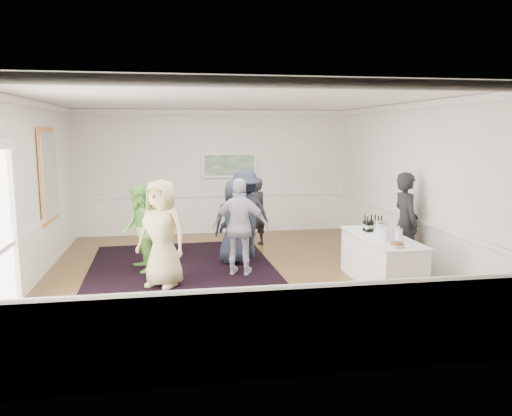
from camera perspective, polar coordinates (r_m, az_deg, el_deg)
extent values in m
plane|color=brown|center=(9.38, -2.63, -7.64)|extent=(8.00, 8.00, 0.00)
cube|color=white|center=(9.02, -2.77, 12.26)|extent=(7.00, 8.00, 0.02)
cube|color=white|center=(9.31, -24.61, 1.50)|extent=(0.02, 8.00, 3.20)
cube|color=white|center=(10.10, 17.45, 2.40)|extent=(0.02, 8.00, 3.20)
cube|color=white|center=(13.02, -4.84, 4.12)|extent=(7.00, 0.02, 3.20)
cube|color=white|center=(5.16, 2.70, -2.99)|extent=(7.00, 0.02, 3.20)
cube|color=#F6A748|center=(10.54, -22.64, 3.47)|extent=(0.04, 1.25, 1.85)
cube|color=white|center=(10.53, -22.52, 3.48)|extent=(0.01, 1.05, 1.65)
cube|color=white|center=(8.32, -25.85, -2.15)|extent=(0.10, 0.14, 2.40)
cube|color=white|center=(13.00, -3.06, 4.93)|extent=(1.44, 0.05, 0.66)
cube|color=#256331|center=(12.97, -3.05, 4.92)|extent=(1.30, 0.01, 0.52)
cube|color=black|center=(9.73, -8.41, -7.06)|extent=(3.68, 4.75, 0.02)
cube|color=white|center=(9.00, 14.11, -5.87)|extent=(0.74, 2.04, 0.83)
cube|color=white|center=(8.90, 14.21, -3.24)|extent=(0.80, 2.10, 0.02)
imported|color=black|center=(9.71, 16.71, -1.67)|extent=(0.46, 0.70, 1.90)
imported|color=tan|center=(8.64, -10.73, -2.89)|extent=(1.08, 0.98, 1.85)
imported|color=#70C04D|center=(9.67, -13.17, -2.33)|extent=(0.80, 0.93, 1.65)
imported|color=silver|center=(9.18, -1.78, -2.20)|extent=(1.14, 0.75, 1.81)
imported|color=#202635|center=(10.43, -1.21, -0.73)|extent=(1.37, 1.11, 1.85)
imported|color=black|center=(11.59, -0.05, -0.45)|extent=(0.69, 0.61, 1.58)
imported|color=#202635|center=(10.00, -2.44, -1.61)|extent=(0.92, 0.70, 1.70)
cylinder|color=#72AD3E|center=(8.63, 14.07, -2.72)|extent=(0.12, 0.12, 0.24)
cylinder|color=#DE4141|center=(8.71, 15.72, -2.68)|extent=(0.12, 0.12, 0.24)
cylinder|color=#79AA3C|center=(8.77, 13.79, -2.54)|extent=(0.12, 0.12, 0.24)
cylinder|color=beige|center=(8.50, 16.00, -2.98)|extent=(0.12, 0.12, 0.24)
cylinder|color=#E14243|center=(8.58, 14.49, -2.81)|extent=(0.12, 0.12, 0.24)
cylinder|color=silver|center=(9.04, 14.00, -2.24)|extent=(0.26, 0.26, 0.25)
imported|color=white|center=(8.16, 15.80, -4.10)|extent=(0.25, 0.25, 0.06)
cylinder|color=#906139|center=(8.15, 15.80, -3.93)|extent=(0.19, 0.19, 0.04)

